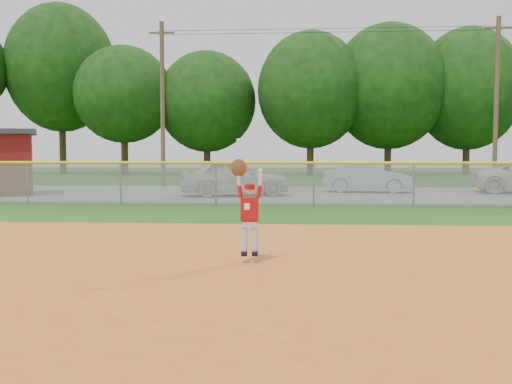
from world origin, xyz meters
TOP-DOWN VIEW (x-y plane):
  - ground at (0.00, 0.00)m, footprint 120.00×120.00m
  - clay_infield at (0.00, -3.00)m, footprint 24.00×16.00m
  - parking_strip at (0.00, 16.00)m, footprint 44.00×10.00m
  - car_white_a at (-3.18, 14.48)m, footprint 4.91×2.92m
  - car_blue at (2.70, 17.01)m, footprint 4.18×1.98m
  - outfield_fence at (0.00, 10.00)m, footprint 40.06×0.10m
  - power_lines at (1.00, 22.00)m, footprint 19.40×0.24m
  - tree_line at (0.96, 37.90)m, footprint 62.37×13.00m
  - ballplayer at (-1.38, 0.00)m, footprint 0.53×0.23m

SIDE VIEW (x-z plane):
  - ground at x=0.00m, z-range 0.00..0.00m
  - parking_strip at x=0.00m, z-range 0.00..0.03m
  - clay_infield at x=0.00m, z-range 0.00..0.04m
  - car_blue at x=2.70m, z-range 0.03..1.35m
  - car_white_a at x=-3.18m, z-range 0.03..1.59m
  - outfield_fence at x=0.00m, z-range 0.11..1.66m
  - ballplayer at x=-1.38m, z-range -0.02..1.91m
  - power_lines at x=1.00m, z-range 0.18..9.18m
  - tree_line at x=0.96m, z-range 0.32..14.75m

